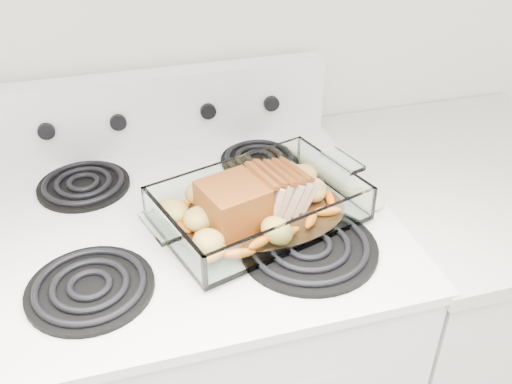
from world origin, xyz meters
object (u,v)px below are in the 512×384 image
object	(u,v)px
baking_dish	(259,210)
pork_roast	(248,199)
counter_right	(446,317)
electric_range	(200,369)

from	to	relation	value
baking_dish	pork_roast	bearing A→B (deg)	163.15
counter_right	pork_roast	bearing A→B (deg)	-174.18
pork_roast	counter_right	bearing A→B (deg)	-18.67
counter_right	pork_roast	distance (m)	0.77
counter_right	baking_dish	distance (m)	0.73
electric_range	pork_roast	size ratio (longest dim) A/B	5.03
counter_right	baking_dish	size ratio (longest dim) A/B	2.55
electric_range	baking_dish	size ratio (longest dim) A/B	3.05
counter_right	baking_dish	xyz separation A→B (m)	(-0.54, -0.06, 0.50)
baking_dish	counter_right	bearing A→B (deg)	-10.79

